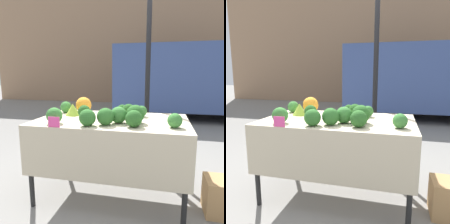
% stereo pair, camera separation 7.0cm
% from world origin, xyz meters
% --- Properties ---
extents(ground_plane, '(40.00, 40.00, 0.00)m').
position_xyz_m(ground_plane, '(0.00, 0.00, 0.00)').
color(ground_plane, gray).
extents(building_facade, '(16.00, 0.60, 6.85)m').
position_xyz_m(building_facade, '(0.00, 8.26, 3.43)').
color(building_facade, '#9E7A5B').
rests_on(building_facade, ground_plane).
extents(tent_pole, '(0.07, 0.07, 2.54)m').
position_xyz_m(tent_pole, '(0.32, 0.89, 1.27)').
color(tent_pole, black).
rests_on(tent_pole, ground_plane).
extents(parked_truck, '(4.59, 2.12, 2.20)m').
position_xyz_m(parked_truck, '(1.25, 4.90, 1.17)').
color(parked_truck, '#384C84').
rests_on(parked_truck, ground_plane).
extents(market_table, '(1.64, 0.98, 0.89)m').
position_xyz_m(market_table, '(0.00, -0.07, 0.78)').
color(market_table, beige).
rests_on(market_table, ground_plane).
extents(orange_cauliflower, '(0.20, 0.20, 0.20)m').
position_xyz_m(orange_cauliflower, '(-0.44, 0.31, 0.99)').
color(orange_cauliflower, orange).
rests_on(orange_cauliflower, market_table).
extents(romanesco_head, '(0.18, 0.18, 0.14)m').
position_xyz_m(romanesco_head, '(-0.51, 0.12, 0.96)').
color(romanesco_head, '#93B238').
rests_on(romanesco_head, market_table).
extents(broccoli_head_0, '(0.16, 0.16, 0.16)m').
position_xyz_m(broccoli_head_0, '(-0.16, -0.36, 0.97)').
color(broccoli_head_0, '#2D6628').
rests_on(broccoli_head_0, market_table).
extents(broccoli_head_1, '(0.19, 0.19, 0.19)m').
position_xyz_m(broccoli_head_1, '(0.27, -0.14, 0.98)').
color(broccoli_head_1, '#285B23').
rests_on(broccoli_head_1, market_table).
extents(broccoli_head_2, '(0.12, 0.12, 0.12)m').
position_xyz_m(broccoli_head_2, '(0.06, 0.31, 0.95)').
color(broccoli_head_2, '#23511E').
rests_on(broccoli_head_2, market_table).
extents(broccoli_head_3, '(0.15, 0.15, 0.15)m').
position_xyz_m(broccoli_head_3, '(0.16, 0.18, 0.96)').
color(broccoli_head_3, '#23511E').
rests_on(broccoli_head_3, market_table).
extents(broccoli_head_4, '(0.14, 0.14, 0.14)m').
position_xyz_m(broccoli_head_4, '(0.65, -0.25, 0.95)').
color(broccoli_head_4, '#387533').
rests_on(broccoli_head_4, market_table).
extents(broccoli_head_5, '(0.17, 0.17, 0.17)m').
position_xyz_m(broccoli_head_5, '(0.11, -0.17, 0.97)').
color(broccoli_head_5, '#387533').
rests_on(broccoli_head_5, market_table).
extents(broccoli_head_6, '(0.14, 0.14, 0.14)m').
position_xyz_m(broccoli_head_6, '(-0.32, -0.00, 0.96)').
color(broccoli_head_6, '#23511E').
rests_on(broccoli_head_6, market_table).
extents(broccoli_head_7, '(0.13, 0.13, 0.13)m').
position_xyz_m(broccoli_head_7, '(0.30, 0.21, 0.95)').
color(broccoli_head_7, '#336B2D').
rests_on(broccoli_head_7, market_table).
extents(broccoli_head_8, '(0.16, 0.16, 0.16)m').
position_xyz_m(broccoli_head_8, '(-0.52, -0.34, 0.97)').
color(broccoli_head_8, '#387533').
rests_on(broccoli_head_8, market_table).
extents(broccoli_head_9, '(0.14, 0.14, 0.14)m').
position_xyz_m(broccoli_head_9, '(-0.67, 0.27, 0.96)').
color(broccoli_head_9, '#387533').
rests_on(broccoli_head_9, market_table).
extents(broccoli_head_10, '(0.17, 0.17, 0.17)m').
position_xyz_m(broccoli_head_10, '(0.00, -0.29, 0.97)').
color(broccoli_head_10, '#2D6628').
rests_on(broccoli_head_10, market_table).
extents(broccoli_head_11, '(0.16, 0.16, 0.16)m').
position_xyz_m(broccoli_head_11, '(0.28, -0.31, 0.97)').
color(broccoli_head_11, '#285B23').
rests_on(broccoli_head_11, market_table).
extents(price_sign, '(0.11, 0.01, 0.10)m').
position_xyz_m(price_sign, '(-0.45, -0.48, 0.94)').
color(price_sign, '#EF4793').
rests_on(price_sign, market_table).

